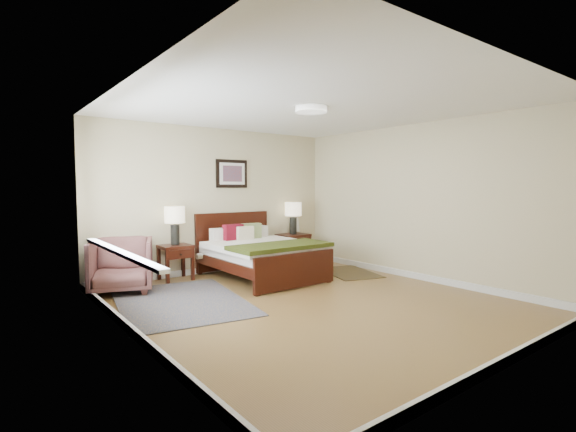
{
  "coord_description": "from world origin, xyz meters",
  "views": [
    {
      "loc": [
        -3.47,
        -4.05,
        1.49
      ],
      "look_at": [
        0.32,
        0.9,
        1.05
      ],
      "focal_mm": 26.0,
      "sensor_mm": 36.0,
      "label": 1
    }
  ],
  "objects_px": {
    "nightstand_right": "(294,245)",
    "armchair": "(121,265)",
    "lamp_left": "(175,218)",
    "lamp_right": "(293,212)",
    "nightstand_left": "(176,253)",
    "bed": "(260,249)",
    "rug_persian": "(181,302)"
  },
  "relations": [
    {
      "from": "nightstand_right",
      "to": "armchair",
      "type": "distance_m",
      "value": 3.31
    },
    {
      "from": "lamp_left",
      "to": "lamp_right",
      "type": "relative_size",
      "value": 1.0
    },
    {
      "from": "nightstand_right",
      "to": "lamp_left",
      "type": "relative_size",
      "value": 0.95
    },
    {
      "from": "lamp_right",
      "to": "armchair",
      "type": "distance_m",
      "value": 3.36
    },
    {
      "from": "nightstand_left",
      "to": "bed",
      "type": "bearing_deg",
      "value": -30.23
    },
    {
      "from": "lamp_right",
      "to": "nightstand_right",
      "type": "bearing_deg",
      "value": -90.0
    },
    {
      "from": "nightstand_right",
      "to": "nightstand_left",
      "type": "bearing_deg",
      "value": -179.86
    },
    {
      "from": "lamp_left",
      "to": "armchair",
      "type": "height_order",
      "value": "lamp_left"
    },
    {
      "from": "nightstand_left",
      "to": "nightstand_right",
      "type": "height_order",
      "value": "nightstand_right"
    },
    {
      "from": "nightstand_right",
      "to": "armchair",
      "type": "height_order",
      "value": "armchair"
    },
    {
      "from": "bed",
      "to": "lamp_left",
      "type": "height_order",
      "value": "lamp_left"
    },
    {
      "from": "bed",
      "to": "lamp_right",
      "type": "distance_m",
      "value": 1.51
    },
    {
      "from": "bed",
      "to": "nightstand_right",
      "type": "distance_m",
      "value": 1.41
    },
    {
      "from": "nightstand_left",
      "to": "armchair",
      "type": "bearing_deg",
      "value": -164.62
    },
    {
      "from": "bed",
      "to": "armchair",
      "type": "distance_m",
      "value": 2.11
    },
    {
      "from": "bed",
      "to": "nightstand_right",
      "type": "relative_size",
      "value": 3.25
    },
    {
      "from": "lamp_left",
      "to": "rug_persian",
      "type": "height_order",
      "value": "lamp_left"
    },
    {
      "from": "nightstand_right",
      "to": "lamp_left",
      "type": "xyz_separation_m",
      "value": [
        -2.39,
        0.01,
        0.63
      ]
    },
    {
      "from": "nightstand_left",
      "to": "lamp_left",
      "type": "xyz_separation_m",
      "value": [
        0.0,
        0.02,
        0.54
      ]
    },
    {
      "from": "bed",
      "to": "lamp_left",
      "type": "xyz_separation_m",
      "value": [
        -1.16,
        0.69,
        0.52
      ]
    },
    {
      "from": "nightstand_right",
      "to": "lamp_right",
      "type": "bearing_deg",
      "value": 90.0
    },
    {
      "from": "nightstand_right",
      "to": "rug_persian",
      "type": "relative_size",
      "value": 0.27
    },
    {
      "from": "nightstand_left",
      "to": "lamp_right",
      "type": "bearing_deg",
      "value": 0.49
    },
    {
      "from": "nightstand_left",
      "to": "rug_persian",
      "type": "xyz_separation_m",
      "value": [
        -0.46,
        -1.25,
        -0.44
      ]
    },
    {
      "from": "nightstand_right",
      "to": "rug_persian",
      "type": "bearing_deg",
      "value": -156.19
    },
    {
      "from": "nightstand_left",
      "to": "rug_persian",
      "type": "relative_size",
      "value": 0.26
    },
    {
      "from": "bed",
      "to": "armchair",
      "type": "height_order",
      "value": "bed"
    },
    {
      "from": "nightstand_left",
      "to": "rug_persian",
      "type": "height_order",
      "value": "nightstand_left"
    },
    {
      "from": "lamp_left",
      "to": "armchair",
      "type": "relative_size",
      "value": 0.73
    },
    {
      "from": "bed",
      "to": "lamp_right",
      "type": "bearing_deg",
      "value": 29.42
    },
    {
      "from": "lamp_right",
      "to": "rug_persian",
      "type": "xyz_separation_m",
      "value": [
        -2.85,
        -1.27,
        -0.99
      ]
    },
    {
      "from": "nightstand_right",
      "to": "lamp_left",
      "type": "height_order",
      "value": "lamp_left"
    }
  ]
}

